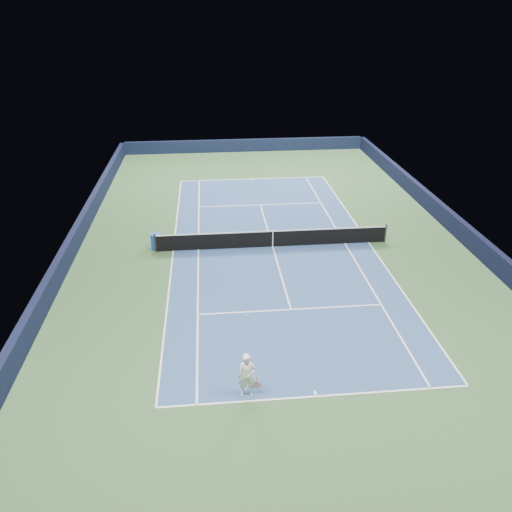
{
  "coord_description": "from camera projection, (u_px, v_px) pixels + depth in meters",
  "views": [
    {
      "loc": [
        -3.36,
        -24.74,
        12.2
      ],
      "look_at": [
        -1.22,
        -3.0,
        1.0
      ],
      "focal_mm": 35.0,
      "sensor_mm": 36.0,
      "label": 1
    }
  ],
  "objects": [
    {
      "name": "sponsor_cube",
      "position": [
        156.0,
        241.0,
        27.39
      ],
      "size": [
        0.59,
        0.5,
        0.89
      ],
      "color": "#1C51AC",
      "rests_on": "ground"
    },
    {
      "name": "sideline_singles_left",
      "position": [
        198.0,
        250.0,
        27.41
      ],
      "size": [
        0.08,
        23.77,
        0.0
      ],
      "primitive_type": "cube",
      "color": "white",
      "rests_on": "ground"
    },
    {
      "name": "tennis_net",
      "position": [
        273.0,
        238.0,
        27.54
      ],
      "size": [
        12.9,
        0.1,
        1.07
      ],
      "color": "black",
      "rests_on": "ground"
    },
    {
      "name": "baseline_near",
      "position": [
        316.0,
        396.0,
        17.24
      ],
      "size": [
        10.97,
        0.08,
        0.0
      ],
      "primitive_type": "cube",
      "color": "white",
      "rests_on": "ground"
    },
    {
      "name": "center_mark_far",
      "position": [
        253.0,
        180.0,
        38.16
      ],
      "size": [
        0.08,
        0.3,
        0.0
      ],
      "primitive_type": "cube",
      "color": "white",
      "rests_on": "ground"
    },
    {
      "name": "center_mark_near",
      "position": [
        315.0,
        393.0,
        17.37
      ],
      "size": [
        0.08,
        0.3,
        0.0
      ],
      "primitive_type": "cube",
      "color": "white",
      "rests_on": "ground"
    },
    {
      "name": "baseline_far",
      "position": [
        253.0,
        179.0,
        38.29
      ],
      "size": [
        10.97,
        0.08,
        0.0
      ],
      "primitive_type": "cube",
      "color": "white",
      "rests_on": "ground"
    },
    {
      "name": "wall_left",
      "position": [
        72.0,
        246.0,
        26.58
      ],
      "size": [
        0.35,
        40.0,
        1.1
      ],
      "primitive_type": "cube",
      "color": "black",
      "rests_on": "ground"
    },
    {
      "name": "ground",
      "position": [
        273.0,
        247.0,
        27.77
      ],
      "size": [
        40.0,
        40.0,
        0.0
      ],
      "primitive_type": "plane",
      "color": "#2E4F2B",
      "rests_on": "ground"
    },
    {
      "name": "wall_right",
      "position": [
        461.0,
        230.0,
        28.46
      ],
      "size": [
        0.35,
        40.0,
        1.1
      ],
      "primitive_type": "cube",
      "color": "black",
      "rests_on": "ground"
    },
    {
      "name": "sideline_singles_right",
      "position": [
        345.0,
        243.0,
        28.12
      ],
      "size": [
        0.08,
        23.77,
        0.0
      ],
      "primitive_type": "cube",
      "color": "white",
      "rests_on": "ground"
    },
    {
      "name": "wall_far",
      "position": [
        245.0,
        145.0,
        45.08
      ],
      "size": [
        22.0,
        0.35,
        1.1
      ],
      "primitive_type": "cube",
      "color": "black",
      "rests_on": "ground"
    },
    {
      "name": "court_surface",
      "position": [
        273.0,
        247.0,
        27.77
      ],
      "size": [
        10.97,
        23.77,
        0.01
      ],
      "primitive_type": "cube",
      "color": "navy",
      "rests_on": "ground"
    },
    {
      "name": "sideline_doubles_left",
      "position": [
        173.0,
        251.0,
        27.29
      ],
      "size": [
        0.08,
        23.77,
        0.0
      ],
      "primitive_type": "cube",
      "color": "white",
      "rests_on": "ground"
    },
    {
      "name": "center_service_line",
      "position": [
        273.0,
        246.0,
        27.76
      ],
      "size": [
        0.08,
        12.8,
        0.0
      ],
      "primitive_type": "cube",
      "color": "white",
      "rests_on": "ground"
    },
    {
      "name": "service_line_far",
      "position": [
        260.0,
        205.0,
        33.43
      ],
      "size": [
        8.23,
        0.08,
        0.0
      ],
      "primitive_type": "cube",
      "color": "white",
      "rests_on": "ground"
    },
    {
      "name": "tennis_player",
      "position": [
        247.0,
        376.0,
        16.95
      ],
      "size": [
        0.79,
        1.25,
        2.63
      ],
      "color": "white",
      "rests_on": "ground"
    },
    {
      "name": "service_line_near",
      "position": [
        291.0,
        309.0,
        22.1
      ],
      "size": [
        8.23,
        0.08,
        0.0
      ],
      "primitive_type": "cube",
      "color": "white",
      "rests_on": "ground"
    },
    {
      "name": "sideline_doubles_right",
      "position": [
        369.0,
        242.0,
        28.24
      ],
      "size": [
        0.08,
        23.77,
        0.0
      ],
      "primitive_type": "cube",
      "color": "white",
      "rests_on": "ground"
    }
  ]
}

